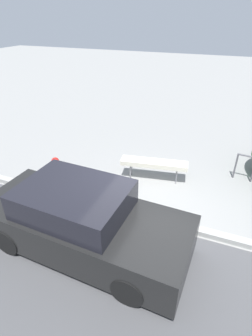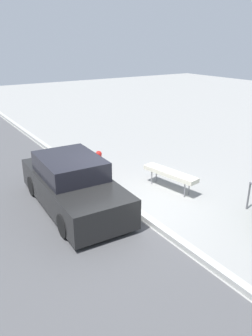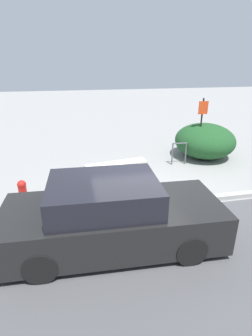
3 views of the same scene
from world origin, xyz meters
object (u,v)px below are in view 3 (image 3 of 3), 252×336
object	(u,v)px
parked_car_near	(111,217)
sign_post	(201,124)
fire_hydrant	(23,193)
bench	(116,165)
bike_rack	(179,151)

from	to	relation	value
parked_car_near	sign_post	bearing A→B (deg)	49.68
fire_hydrant	bench	bearing A→B (deg)	23.56
fire_hydrant	parked_car_near	distance (m)	2.76
sign_post	fire_hydrant	distance (m)	6.58
bike_rack	parked_car_near	distance (m)	5.05
bike_rack	sign_post	distance (m)	1.35
bench	parked_car_near	distance (m)	3.11
sign_post	parked_car_near	world-z (taller)	sign_post
bike_rack	fire_hydrant	size ratio (longest dim) A/B	1.08
parked_car_near	fire_hydrant	bearing A→B (deg)	138.46
sign_post	parked_car_near	xyz separation A→B (m)	(-4.04, -4.37, -0.73)
fire_hydrant	parked_car_near	xyz separation A→B (m)	(1.98, -1.91, 0.25)
bench	fire_hydrant	size ratio (longest dim) A/B	2.58
bench	bike_rack	distance (m)	2.65
bike_rack	sign_post	bearing A→B (deg)	22.20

